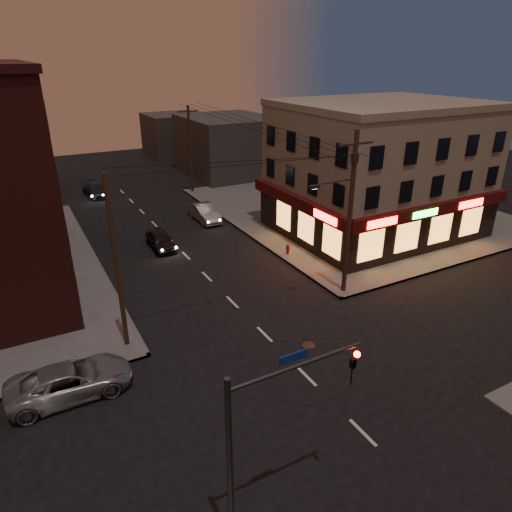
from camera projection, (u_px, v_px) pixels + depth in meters
ground at (306, 376)px, 21.53m from camera, size 120.00×120.00×0.00m
sidewalk_ne at (349, 209)px, 44.62m from camera, size 24.00×28.00×0.15m
pizza_building at (378, 169)px, 37.10m from camera, size 15.85×12.85×10.50m
bg_building_ne_a at (228, 146)px, 56.73m from camera, size 10.00×12.00×7.00m
bg_building_ne_b at (175, 135)px, 67.29m from camera, size 8.00×8.00×6.00m
utility_pole_main at (349, 206)px, 26.77m from camera, size 4.20×0.44×10.00m
utility_pole_far at (190, 150)px, 48.30m from camera, size 0.26×0.26×9.00m
utility_pole_west at (117, 265)px, 21.88m from camera, size 0.24×0.24×9.00m
traffic_signal at (262, 431)px, 12.91m from camera, size 4.49×0.32×6.47m
suv_cross at (70, 380)px, 20.12m from camera, size 5.32×2.49×1.48m
sedan_near at (160, 240)px, 35.48m from camera, size 1.76×4.09×1.38m
sedan_mid at (204, 213)px, 41.35m from camera, size 1.63×4.58×1.51m
sedan_far at (95, 190)px, 48.61m from camera, size 2.33×4.79×1.34m
fire_hydrant at (288, 249)px, 34.20m from camera, size 0.35×0.35×0.76m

